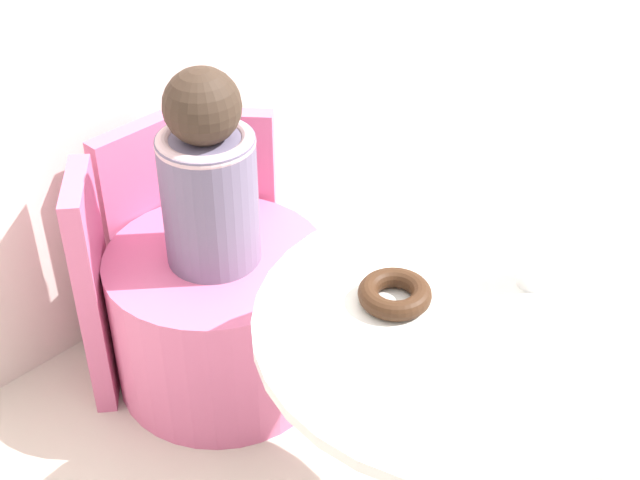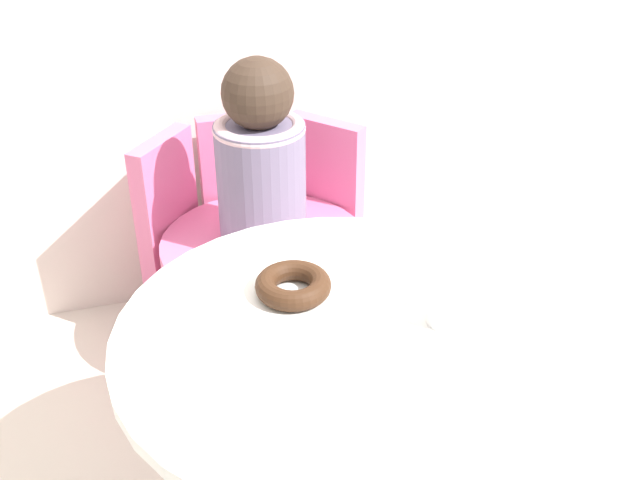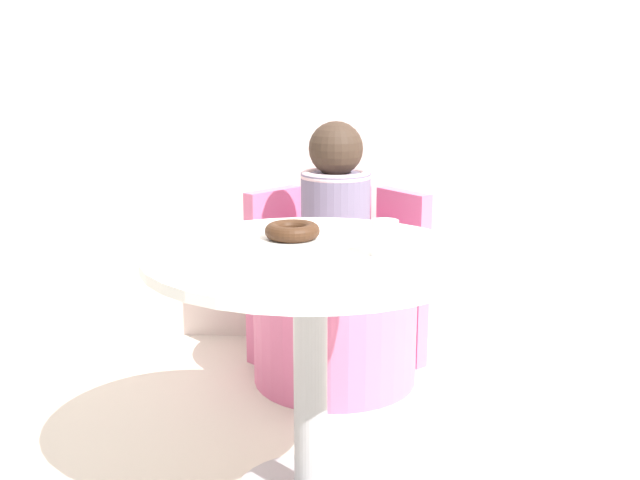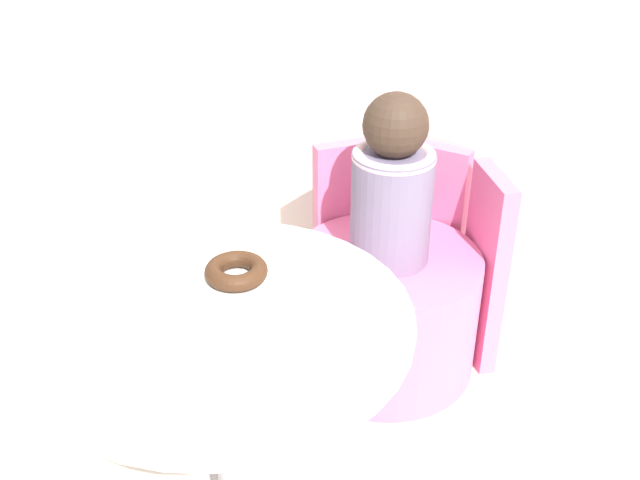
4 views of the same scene
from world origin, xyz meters
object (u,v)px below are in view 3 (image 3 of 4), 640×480
at_px(tub_chair, 335,325).
at_px(donut, 292,231).
at_px(child_figure, 336,203).
at_px(round_table, 310,312).
at_px(cup, 385,238).

distance_m(tub_chair, donut, 0.78).
bearing_deg(tub_chair, child_figure, 0.00).
distance_m(round_table, cup, 0.25).
relative_size(round_table, child_figure, 1.56).
bearing_deg(donut, round_table, -66.54).
bearing_deg(child_figure, cup, -79.42).
bearing_deg(child_figure, tub_chair, 0.00).
relative_size(tub_chair, cup, 6.84).
height_order(round_table, donut, donut).
height_order(round_table, child_figure, child_figure).
bearing_deg(tub_chair, donut, -97.27).
distance_m(donut, cup, 0.27).
bearing_deg(cup, tub_chair, 100.58).
distance_m(round_table, tub_chair, 0.80).
bearing_deg(round_table, tub_chair, 88.03).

